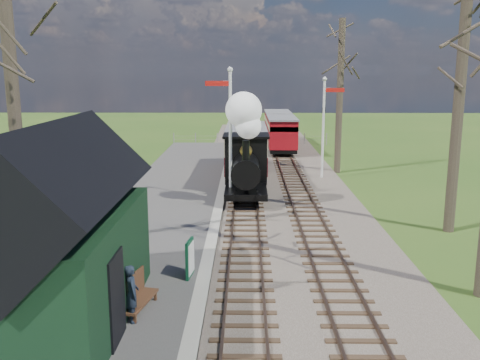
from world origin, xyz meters
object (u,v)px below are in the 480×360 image
object	(u,v)px
semaphore_far	(325,120)
locomotive	(246,154)
coach	(246,148)
person	(132,293)
red_carriage_b	(278,126)
sign_board	(190,258)
station_shed	(60,237)
semaphore_near	(229,126)
bench	(135,295)
red_carriage_a	(282,134)

from	to	relation	value
semaphore_far	locomotive	xyz separation A→B (m)	(-4.39, -5.48, -1.07)
coach	person	xyz separation A→B (m)	(-2.67, -18.63, -0.76)
red_carriage_b	sign_board	size ratio (longest dim) A/B	4.69
station_shed	semaphore_near	distance (m)	12.58
bench	person	distance (m)	0.65
semaphore_near	semaphore_far	world-z (taller)	semaphore_near
locomotive	red_carriage_b	bearing A→B (deg)	82.64
person	locomotive	bearing A→B (deg)	-31.96
station_shed	semaphore_far	distance (m)	20.01
station_shed	sign_board	xyz separation A→B (m)	(2.70, 2.80, -1.52)
semaphore_near	station_shed	bearing A→B (deg)	-106.38
semaphore_far	sign_board	distance (m)	16.54
station_shed	red_carriage_a	bearing A→B (deg)	75.79
sign_board	locomotive	bearing A→B (deg)	80.74
station_shed	sign_board	world-z (taller)	station_shed
semaphore_near	red_carriage_b	distance (m)	21.12
locomotive	coach	distance (m)	6.10
semaphore_near	bench	world-z (taller)	semaphore_near
coach	red_carriage_a	xyz separation A→B (m)	(2.60, 8.65, -0.16)
coach	station_shed	bearing A→B (deg)	-103.01
red_carriage_a	red_carriage_b	distance (m)	5.50
station_shed	bench	xyz separation A→B (m)	(1.57, 0.54, -1.65)
locomotive	coach	world-z (taller)	locomotive
locomotive	coach	bearing A→B (deg)	89.89
sign_board	bench	distance (m)	2.53
locomotive	red_carriage_a	bearing A→B (deg)	79.94
station_shed	red_carriage_a	size ratio (longest dim) A/B	1.23
red_carriage_b	coach	bearing A→B (deg)	-100.42
coach	bench	size ratio (longest dim) A/B	4.98
station_shed	semaphore_far	world-z (taller)	semaphore_far
semaphore_near	red_carriage_b	bearing A→B (deg)	80.77
station_shed	sign_board	distance (m)	4.18
station_shed	person	world-z (taller)	station_shed
semaphore_far	bench	xyz separation A→B (m)	(-7.11, -17.46, -2.74)
semaphore_near	coach	xyz separation A→B (m)	(0.77, 6.59, -1.96)
semaphore_near	red_carriage_b	xyz separation A→B (m)	(3.37, 20.74, -2.12)
coach	red_carriage_b	bearing A→B (deg)	79.58
semaphore_near	red_carriage_a	xyz separation A→B (m)	(3.37, 15.24, -2.12)
locomotive	sign_board	distance (m)	9.97
bench	locomotive	bearing A→B (deg)	77.21
semaphore_far	coach	xyz separation A→B (m)	(-4.37, 0.59, -1.69)
locomotive	bench	distance (m)	12.40
station_shed	locomotive	bearing A→B (deg)	71.11
coach	sign_board	world-z (taller)	coach
red_carriage_a	station_shed	bearing A→B (deg)	-104.21
coach	red_carriage_a	size ratio (longest dim) A/B	1.55
locomotive	red_carriage_a	xyz separation A→B (m)	(2.61, 14.72, -0.77)
coach	red_carriage_b	distance (m)	14.38
coach	semaphore_far	bearing A→B (deg)	-7.72
locomotive	person	world-z (taller)	locomotive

